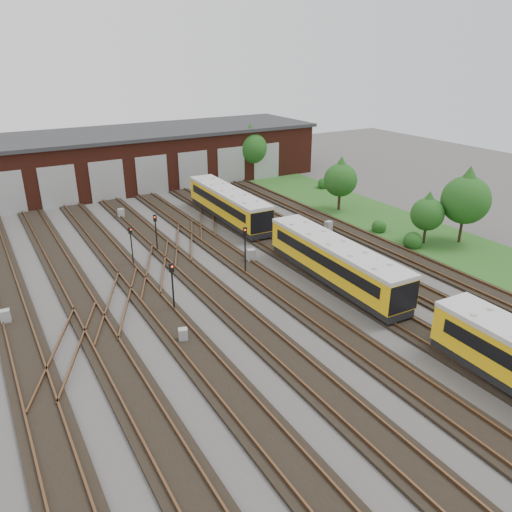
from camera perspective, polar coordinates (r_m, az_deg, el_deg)
ground at (r=28.67m, az=6.27°, el=-9.87°), size 120.00×120.00×0.00m
track_network at (r=28.92m, az=5.31°, el=-9.26°), size 30.40×70.00×0.33m
maintenance_shed at (r=62.12m, az=-16.40°, el=10.49°), size 51.00×12.50×6.35m
grass_verge at (r=47.21m, az=17.73°, el=2.61°), size 8.00×55.00×0.05m
metro_train at (r=34.97m, az=9.04°, el=-0.55°), size 2.84×45.33×2.74m
signal_mast_0 at (r=38.28m, az=-14.06°, el=1.55°), size 0.27×0.26×3.16m
signal_mast_1 at (r=40.59m, az=-11.38°, el=3.09°), size 0.31×0.30×3.21m
signal_mast_2 at (r=31.11m, az=-9.54°, el=-2.84°), size 0.29×0.27×3.30m
signal_mast_3 at (r=35.71m, az=-1.25°, el=1.28°), size 0.32×0.31×3.67m
relay_cabinet_0 at (r=33.58m, az=-26.71°, el=-6.28°), size 0.61×0.52×0.95m
relay_cabinet_1 at (r=50.44m, az=-15.17°, el=4.71°), size 0.57×0.48×0.95m
relay_cabinet_2 at (r=28.67m, az=-8.32°, el=-8.98°), size 0.63×0.57×0.85m
relay_cabinet_3 at (r=38.52m, az=-0.56°, el=0.03°), size 0.69×0.60×1.06m
relay_cabinet_4 at (r=45.43m, az=8.28°, el=3.35°), size 0.69×0.62×1.01m
tree_0 at (r=63.39m, az=-0.64°, el=12.72°), size 4.13×4.13×6.85m
tree_1 at (r=51.11m, az=9.66°, el=9.00°), size 3.34×3.34×5.54m
tree_2 at (r=44.79m, az=22.94°, el=6.51°), size 3.99×3.99×6.61m
tree_3 at (r=43.87m, az=19.05°, el=4.96°), size 2.76×2.76×4.57m
bush_0 at (r=43.32m, az=17.50°, el=1.92°), size 1.57×1.57×1.57m
bush_1 at (r=46.30m, az=13.90°, el=3.48°), size 1.31×1.31×1.31m
bush_2 at (r=60.05m, az=7.77°, el=8.37°), size 1.46×1.46×1.46m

